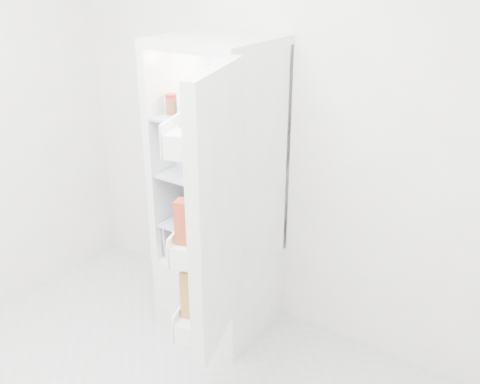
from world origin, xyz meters
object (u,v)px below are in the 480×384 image
Objects in this scene: mushroom_bowl at (201,211)px; fridge_door at (212,218)px; refrigerator at (224,227)px; red_cabbage at (235,203)px.

fridge_door is (0.49, -0.52, 0.31)m from mushroom_bowl.
mushroom_bowl is at bearing -132.90° from refrigerator.
refrigerator reaches higher than fridge_door.
red_cabbage is 0.13× the size of fridge_door.
red_cabbage is at bearing 8.96° from fridge_door.
fridge_door is at bearing -57.81° from refrigerator.
refrigerator is 10.78× the size of mushroom_bowl.
red_cabbage reaches higher than mushroom_bowl.
refrigerator is at bearing -158.78° from red_cabbage.
fridge_door reaches higher than red_cabbage.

